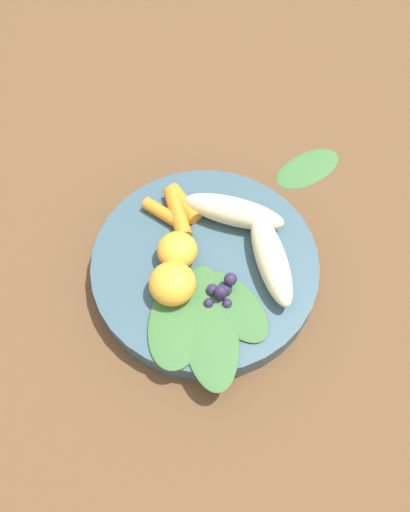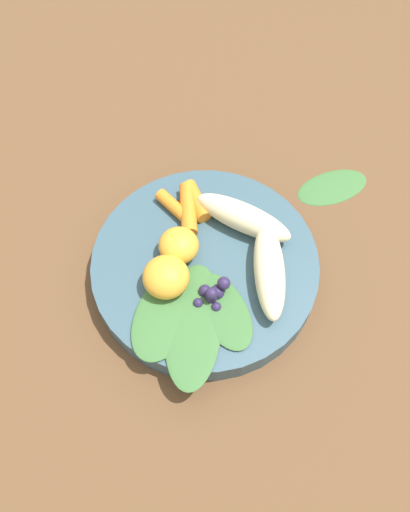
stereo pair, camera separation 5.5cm
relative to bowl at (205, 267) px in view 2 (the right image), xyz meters
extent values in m
plane|color=brown|center=(0.00, 0.00, -0.01)|extent=(2.40, 2.40, 0.00)
cylinder|color=#385666|center=(0.00, 0.00, 0.00)|extent=(0.24, 0.24, 0.03)
ellipsoid|color=beige|center=(-0.03, 0.05, 0.03)|extent=(0.10, 0.10, 0.03)
ellipsoid|color=beige|center=(0.04, 0.06, 0.03)|extent=(0.11, 0.06, 0.03)
ellipsoid|color=#F4A833|center=(0.02, -0.05, 0.03)|extent=(0.05, 0.05, 0.04)
ellipsoid|color=#F4A833|center=(-0.02, -0.02, 0.03)|extent=(0.04, 0.04, 0.03)
cylinder|color=orange|center=(-0.07, 0.01, 0.02)|extent=(0.05, 0.02, 0.02)
cylinder|color=orange|center=(-0.06, 0.00, 0.02)|extent=(0.06, 0.03, 0.02)
cylinder|color=orange|center=(-0.07, -0.01, 0.02)|extent=(0.05, 0.04, 0.01)
sphere|color=#2D234C|center=(0.04, -0.01, 0.02)|extent=(0.01, 0.01, 0.01)
sphere|color=#2D234C|center=(0.05, -0.02, 0.02)|extent=(0.01, 0.01, 0.01)
sphere|color=#2D234C|center=(0.06, -0.01, 0.02)|extent=(0.01, 0.01, 0.01)
sphere|color=#2D234C|center=(0.04, -0.01, 0.02)|extent=(0.01, 0.01, 0.01)
sphere|color=#2D234C|center=(0.04, 0.00, 0.02)|extent=(0.01, 0.01, 0.01)
sphere|color=#2D234C|center=(0.05, -0.01, 0.03)|extent=(0.01, 0.01, 0.01)
sphere|color=#2D234C|center=(0.04, 0.01, 0.03)|extent=(0.01, 0.01, 0.01)
ellipsoid|color=#3D7038|center=(0.05, -0.05, 0.02)|extent=(0.12, 0.12, 0.01)
ellipsoid|color=#3D7038|center=(0.07, -0.03, 0.02)|extent=(0.15, 0.10, 0.01)
ellipsoid|color=#3D7038|center=(0.06, 0.00, 0.02)|extent=(0.10, 0.06, 0.01)
ellipsoid|color=#3D7038|center=(-0.07, 0.18, -0.01)|extent=(0.05, 0.09, 0.01)
camera|label=1|loc=(0.23, -0.13, 0.50)|focal=37.05mm
camera|label=2|loc=(0.26, -0.08, 0.50)|focal=37.05mm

